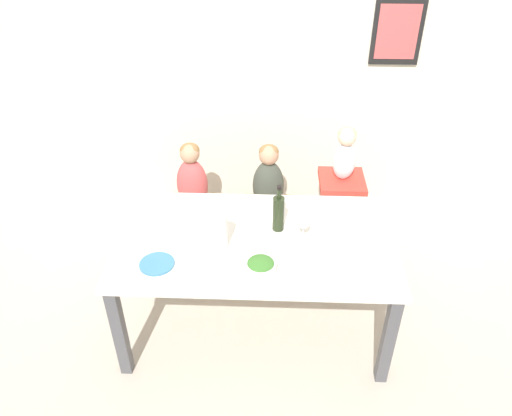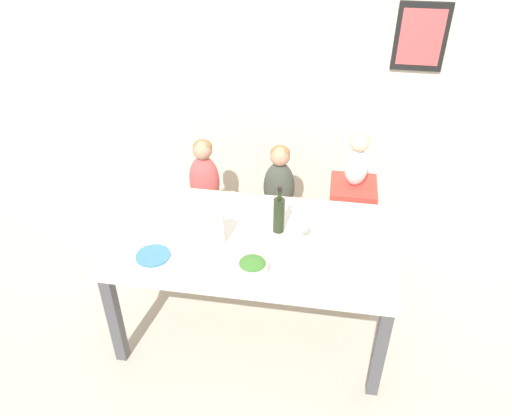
{
  "view_description": "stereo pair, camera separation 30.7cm",
  "coord_description": "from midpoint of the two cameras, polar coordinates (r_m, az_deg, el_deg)",
  "views": [
    {
      "loc": [
        0.1,
        -2.44,
        2.7
      ],
      "look_at": [
        0.0,
        0.08,
        0.93
      ],
      "focal_mm": 35.0,
      "sensor_mm": 36.0,
      "label": 1
    },
    {
      "loc": [
        0.4,
        -2.41,
        2.7
      ],
      "look_at": [
        0.0,
        0.08,
        0.93
      ],
      "focal_mm": 35.0,
      "sensor_mm": 36.0,
      "label": 2
    }
  ],
  "objects": [
    {
      "name": "ground_plane",
      "position": [
        3.64,
        -2.53,
        -12.9
      ],
      "size": [
        14.0,
        14.0,
        0.0
      ],
      "primitive_type": "plane",
      "color": "#BCB2A3"
    },
    {
      "name": "wall_back",
      "position": [
        3.99,
        -1.53,
        15.24
      ],
      "size": [
        10.0,
        0.09,
        2.7
      ],
      "color": "beige",
      "rests_on": "ground_plane"
    },
    {
      "name": "dining_table",
      "position": [
        3.18,
        -2.83,
        -4.84
      ],
      "size": [
        1.73,
        1.0,
        0.75
      ],
      "color": "silver",
      "rests_on": "ground_plane"
    },
    {
      "name": "chair_far_left",
      "position": [
        4.0,
        -9.19,
        -0.79
      ],
      "size": [
        0.4,
        0.42,
        0.46
      ],
      "color": "silver",
      "rests_on": "ground_plane"
    },
    {
      "name": "chair_far_center",
      "position": [
        3.93,
        -0.88,
        -0.99
      ],
      "size": [
        0.4,
        0.42,
        0.46
      ],
      "color": "silver",
      "rests_on": "ground_plane"
    },
    {
      "name": "chair_right_highchair",
      "position": [
        3.84,
        7.35,
        1.19
      ],
      "size": [
        0.34,
        0.35,
        0.75
      ],
      "color": "silver",
      "rests_on": "ground_plane"
    },
    {
      "name": "person_child_left",
      "position": [
        3.81,
        -9.66,
        3.46
      ],
      "size": [
        0.24,
        0.17,
        0.55
      ],
      "color": "#C64C4C",
      "rests_on": "chair_far_left"
    },
    {
      "name": "person_child_center",
      "position": [
        3.74,
        -0.93,
        3.33
      ],
      "size": [
        0.24,
        0.17,
        0.55
      ],
      "color": "#3D4238",
      "rests_on": "chair_far_center"
    },
    {
      "name": "person_baby_right",
      "position": [
        3.63,
        7.81,
        6.38
      ],
      "size": [
        0.17,
        0.14,
        0.41
      ],
      "color": "silver",
      "rests_on": "chair_right_highchair"
    },
    {
      "name": "wine_bottle",
      "position": [
        3.12,
        -0.23,
        -0.62
      ],
      "size": [
        0.07,
        0.07,
        0.32
      ],
      "color": "#232D19",
      "rests_on": "dining_table"
    },
    {
      "name": "paper_towel_roll",
      "position": [
        3.0,
        -7.3,
        -2.74
      ],
      "size": [
        0.12,
        0.12,
        0.24
      ],
      "color": "white",
      "rests_on": "dining_table"
    },
    {
      "name": "wine_glass_near",
      "position": [
        3.05,
        2.61,
        -1.83
      ],
      "size": [
        0.07,
        0.07,
        0.17
      ],
      "color": "white",
      "rests_on": "dining_table"
    },
    {
      "name": "salad_bowl_large",
      "position": [
        2.86,
        -2.56,
        -6.78
      ],
      "size": [
        0.18,
        0.18,
        0.09
      ],
      "color": "white",
      "rests_on": "dining_table"
    },
    {
      "name": "dinner_plate_front_left",
      "position": [
        3.02,
        -14.16,
        -6.32
      ],
      "size": [
        0.21,
        0.21,
        0.01
      ],
      "color": "teal",
      "rests_on": "dining_table"
    },
    {
      "name": "dinner_plate_back_left",
      "position": [
        3.39,
        -10.8,
        -0.66
      ],
      "size": [
        0.21,
        0.21,
        0.01
      ],
      "color": "silver",
      "rests_on": "dining_table"
    }
  ]
}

